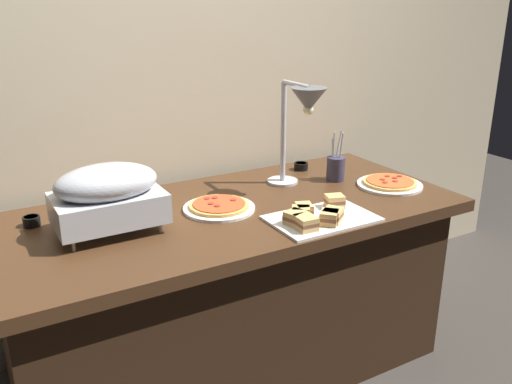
{
  "coord_description": "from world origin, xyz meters",
  "views": [
    {
      "loc": [
        -0.91,
        -1.82,
        1.56
      ],
      "look_at": [
        0.13,
        0.0,
        0.81
      ],
      "focal_mm": 38.31,
      "sensor_mm": 36.0,
      "label": 1
    }
  ],
  "objects_px": {
    "sauce_cup_near": "(301,166)",
    "sauce_cup_far": "(32,221)",
    "chafing_dish": "(108,195)",
    "sandwich_platter": "(318,216)",
    "utensil_holder": "(336,168)",
    "pizza_plate_center": "(390,183)",
    "pizza_plate_front": "(219,207)",
    "heat_lamp": "(303,110)"
  },
  "relations": [
    {
      "from": "pizza_plate_center",
      "to": "sandwich_platter",
      "type": "relative_size",
      "value": 0.73
    },
    {
      "from": "sandwich_platter",
      "to": "pizza_plate_front",
      "type": "bearing_deg",
      "value": 132.35
    },
    {
      "from": "utensil_holder",
      "to": "pizza_plate_center",
      "type": "bearing_deg",
      "value": -50.41
    },
    {
      "from": "utensil_holder",
      "to": "heat_lamp",
      "type": "bearing_deg",
      "value": -165.38
    },
    {
      "from": "pizza_plate_center",
      "to": "utensil_holder",
      "type": "xyz_separation_m",
      "value": [
        -0.16,
        0.19,
        0.05
      ]
    },
    {
      "from": "sauce_cup_far",
      "to": "pizza_plate_front",
      "type": "bearing_deg",
      "value": -16.29
    },
    {
      "from": "pizza_plate_center",
      "to": "utensil_holder",
      "type": "height_order",
      "value": "utensil_holder"
    },
    {
      "from": "chafing_dish",
      "to": "sauce_cup_far",
      "type": "relative_size",
      "value": 6.14
    },
    {
      "from": "sauce_cup_far",
      "to": "pizza_plate_center",
      "type": "bearing_deg",
      "value": -12.23
    },
    {
      "from": "sandwich_platter",
      "to": "sauce_cup_near",
      "type": "bearing_deg",
      "value": 61.24
    },
    {
      "from": "pizza_plate_front",
      "to": "utensil_holder",
      "type": "distance_m",
      "value": 0.64
    },
    {
      "from": "heat_lamp",
      "to": "utensil_holder",
      "type": "bearing_deg",
      "value": 14.62
    },
    {
      "from": "chafing_dish",
      "to": "sandwich_platter",
      "type": "distance_m",
      "value": 0.77
    },
    {
      "from": "chafing_dish",
      "to": "sauce_cup_near",
      "type": "xyz_separation_m",
      "value": [
        1.02,
        0.28,
        -0.12
      ]
    },
    {
      "from": "heat_lamp",
      "to": "sauce_cup_far",
      "type": "xyz_separation_m",
      "value": [
        -1.08,
        0.19,
        -0.34
      ]
    },
    {
      "from": "chafing_dish",
      "to": "utensil_holder",
      "type": "distance_m",
      "value": 1.07
    },
    {
      "from": "sauce_cup_near",
      "to": "sauce_cup_far",
      "type": "relative_size",
      "value": 1.11
    },
    {
      "from": "chafing_dish",
      "to": "sauce_cup_far",
      "type": "height_order",
      "value": "chafing_dish"
    },
    {
      "from": "sauce_cup_near",
      "to": "utensil_holder",
      "type": "relative_size",
      "value": 0.3
    },
    {
      "from": "sauce_cup_far",
      "to": "utensil_holder",
      "type": "height_order",
      "value": "utensil_holder"
    },
    {
      "from": "pizza_plate_center",
      "to": "sauce_cup_near",
      "type": "xyz_separation_m",
      "value": [
        -0.21,
        0.41,
        0.01
      ]
    },
    {
      "from": "heat_lamp",
      "to": "pizza_plate_center",
      "type": "relative_size",
      "value": 1.61
    },
    {
      "from": "chafing_dish",
      "to": "sauce_cup_near",
      "type": "bearing_deg",
      "value": 15.52
    },
    {
      "from": "heat_lamp",
      "to": "sauce_cup_near",
      "type": "relative_size",
      "value": 6.8
    },
    {
      "from": "heat_lamp",
      "to": "sandwich_platter",
      "type": "bearing_deg",
      "value": -113.38
    },
    {
      "from": "pizza_plate_front",
      "to": "sandwich_platter",
      "type": "height_order",
      "value": "sandwich_platter"
    },
    {
      "from": "sauce_cup_near",
      "to": "pizza_plate_front",
      "type": "bearing_deg",
      "value": -154.21
    },
    {
      "from": "heat_lamp",
      "to": "pizza_plate_center",
      "type": "height_order",
      "value": "heat_lamp"
    },
    {
      "from": "pizza_plate_front",
      "to": "sauce_cup_far",
      "type": "distance_m",
      "value": 0.7
    },
    {
      "from": "sandwich_platter",
      "to": "sauce_cup_near",
      "type": "height_order",
      "value": "sandwich_platter"
    },
    {
      "from": "sauce_cup_near",
      "to": "sauce_cup_far",
      "type": "bearing_deg",
      "value": -176.06
    },
    {
      "from": "pizza_plate_front",
      "to": "utensil_holder",
      "type": "xyz_separation_m",
      "value": [
        0.63,
        0.07,
        0.05
      ]
    },
    {
      "from": "sandwich_platter",
      "to": "sauce_cup_far",
      "type": "bearing_deg",
      "value": 152.43
    },
    {
      "from": "sauce_cup_far",
      "to": "heat_lamp",
      "type": "bearing_deg",
      "value": -9.85
    },
    {
      "from": "sauce_cup_near",
      "to": "utensil_holder",
      "type": "xyz_separation_m",
      "value": [
        0.05,
        -0.21,
        0.04
      ]
    },
    {
      "from": "pizza_plate_front",
      "to": "pizza_plate_center",
      "type": "distance_m",
      "value": 0.8
    },
    {
      "from": "heat_lamp",
      "to": "pizza_plate_center",
      "type": "xyz_separation_m",
      "value": [
        0.39,
        -0.13,
        -0.35
      ]
    },
    {
      "from": "heat_lamp",
      "to": "pizza_plate_front",
      "type": "bearing_deg",
      "value": -178.54
    },
    {
      "from": "sauce_cup_far",
      "to": "utensil_holder",
      "type": "distance_m",
      "value": 1.32
    },
    {
      "from": "chafing_dish",
      "to": "pizza_plate_center",
      "type": "xyz_separation_m",
      "value": [
        1.23,
        -0.12,
        -0.13
      ]
    },
    {
      "from": "heat_lamp",
      "to": "sauce_cup_near",
      "type": "height_order",
      "value": "heat_lamp"
    },
    {
      "from": "sandwich_platter",
      "to": "pizza_plate_center",
      "type": "bearing_deg",
      "value": 18.47
    }
  ]
}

